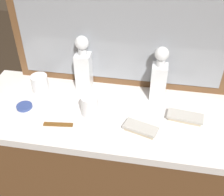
# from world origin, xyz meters

# --- Properties ---
(dresser) EXTENTS (1.28, 0.49, 0.82)m
(dresser) POSITION_xyz_m (0.00, 0.00, 0.41)
(dresser) COLOR brown
(dresser) RESTS_ON ground_plane
(dresser_mirror) EXTENTS (1.04, 0.03, 0.79)m
(dresser_mirror) POSITION_xyz_m (0.00, 0.22, 1.22)
(dresser_mirror) COLOR brown
(dresser_mirror) RESTS_ON dresser
(crystal_decanter_right) EXTENTS (0.07, 0.07, 0.26)m
(crystal_decanter_right) POSITION_xyz_m (0.19, 0.15, 0.93)
(crystal_decanter_right) COLOR white
(crystal_decanter_right) RESTS_ON dresser
(crystal_decanter_center) EXTENTS (0.07, 0.07, 0.27)m
(crystal_decanter_center) POSITION_xyz_m (-0.17, 0.17, 0.93)
(crystal_decanter_center) COLOR white
(crystal_decanter_center) RESTS_ON dresser
(crystal_tumbler_far_right) EXTENTS (0.08, 0.08, 0.09)m
(crystal_tumbler_far_right) POSITION_xyz_m (-0.09, -0.02, 0.87)
(crystal_tumbler_far_right) COLOR white
(crystal_tumbler_far_right) RESTS_ON dresser
(crystal_tumbler_center) EXTENTS (0.08, 0.08, 0.08)m
(crystal_tumbler_center) POSITION_xyz_m (-0.37, 0.10, 0.86)
(crystal_tumbler_center) COLOR white
(crystal_tumbler_center) RESTS_ON dresser
(silver_brush_right) EXTENTS (0.15, 0.10, 0.02)m
(silver_brush_right) POSITION_xyz_m (0.14, -0.10, 0.84)
(silver_brush_right) COLOR #B7A88C
(silver_brush_right) RESTS_ON dresser
(silver_brush_left) EXTENTS (0.16, 0.08, 0.02)m
(silver_brush_left) POSITION_xyz_m (0.32, 0.01, 0.84)
(silver_brush_left) COLOR #B7A88C
(silver_brush_left) RESTS_ON dresser
(porcelain_dish) EXTENTS (0.07, 0.07, 0.01)m
(porcelain_dish) POSITION_xyz_m (-0.40, -0.04, 0.83)
(porcelain_dish) COLOR #33478C
(porcelain_dish) RESTS_ON dresser
(tortoiseshell_comb) EXTENTS (0.13, 0.03, 0.01)m
(tortoiseshell_comb) POSITION_xyz_m (-0.21, -0.12, 0.83)
(tortoiseshell_comb) COLOR brown
(tortoiseshell_comb) RESTS_ON dresser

